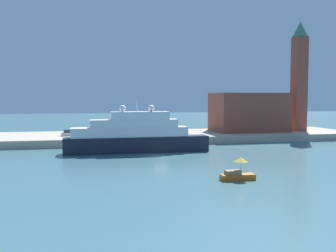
# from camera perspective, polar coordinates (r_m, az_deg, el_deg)

# --- Properties ---
(ground) EXTENTS (400.00, 400.00, 0.00)m
(ground) POSITION_cam_1_polar(r_m,az_deg,el_deg) (72.28, -1.00, -4.39)
(ground) COLOR #3D6670
(quay_dock) EXTENTS (110.00, 22.62, 1.73)m
(quay_dock) POSITION_cam_1_polar(r_m,az_deg,el_deg) (98.89, -4.15, -1.59)
(quay_dock) COLOR #ADA38E
(quay_dock) RESTS_ON ground
(large_yacht) EXTENTS (28.07, 3.65, 10.76)m
(large_yacht) POSITION_cam_1_polar(r_m,az_deg,el_deg) (77.42, -4.70, -1.46)
(large_yacht) COLOR black
(large_yacht) RESTS_ON ground
(small_motorboat) EXTENTS (4.48, 1.71, 2.97)m
(small_motorboat) POSITION_cam_1_polar(r_m,az_deg,el_deg) (52.72, 9.95, -6.59)
(small_motorboat) COLOR #C66019
(small_motorboat) RESTS_ON ground
(harbor_building) EXTENTS (18.57, 12.45, 10.13)m
(harbor_building) POSITION_cam_1_polar(r_m,az_deg,el_deg) (107.18, 11.49, 1.96)
(harbor_building) COLOR brown
(harbor_building) RESTS_ON quay_dock
(bell_tower) EXTENTS (4.30, 4.30, 28.93)m
(bell_tower) POSITION_cam_1_polar(r_m,az_deg,el_deg) (112.11, 18.30, 7.29)
(bell_tower) COLOR brown
(bell_tower) RESTS_ON quay_dock
(parked_car) EXTENTS (3.86, 1.78, 1.39)m
(parked_car) POSITION_cam_1_polar(r_m,az_deg,el_deg) (95.85, -13.95, -1.01)
(parked_car) COLOR silver
(parked_car) RESTS_ON quay_dock
(person_figure) EXTENTS (0.36, 0.36, 1.71)m
(person_figure) POSITION_cam_1_polar(r_m,az_deg,el_deg) (91.92, -10.88, -1.05)
(person_figure) COLOR #334C8C
(person_figure) RESTS_ON quay_dock
(mooring_bollard) EXTENTS (0.50, 0.50, 0.84)m
(mooring_bollard) POSITION_cam_1_polar(r_m,az_deg,el_deg) (89.24, -1.75, -1.37)
(mooring_bollard) COLOR black
(mooring_bollard) RESTS_ON quay_dock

